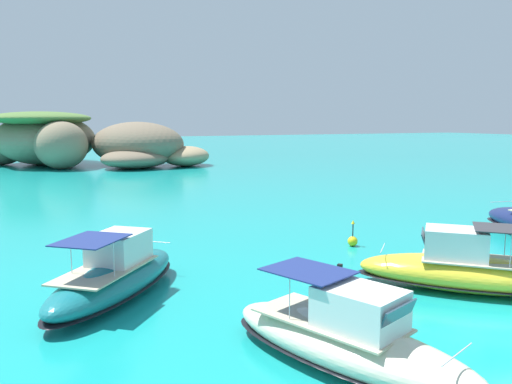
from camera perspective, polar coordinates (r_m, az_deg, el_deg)
islet_large at (r=87.64m, az=-22.41°, el=5.41°), size 19.96×25.17×8.24m
islet_small at (r=79.83m, az=-12.37°, el=4.80°), size 21.19×20.00×6.71m
motorboat_teal at (r=21.54m, az=-15.30°, el=-8.96°), size 7.60×8.25×2.71m
motorboat_yellow at (r=23.18m, az=22.05°, el=-8.02°), size 8.11×8.07×2.76m
motorboat_cream at (r=15.45m, az=10.10°, el=-15.86°), size 5.24×8.60×2.59m
dinghy_tender at (r=24.38m, az=6.16°, el=-8.28°), size 2.38×2.76×0.58m
channel_buoy at (r=29.51m, az=10.63°, el=-5.27°), size 0.56×0.56×1.48m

